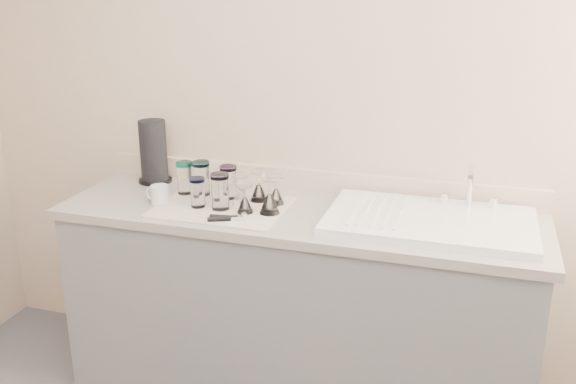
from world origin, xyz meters
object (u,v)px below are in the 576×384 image
(paper_towel_roll, at_px, (154,152))
(tumbler_lavender, at_px, (220,191))
(goblet_back_left, at_px, (259,191))
(goblet_front_left, at_px, (245,203))
(goblet_back_right, at_px, (276,194))
(tumbler_purple, at_px, (229,182))
(white_mug, at_px, (159,194))
(goblet_front_right, at_px, (270,201))
(can_opener, at_px, (227,218))
(tumbler_teal, at_px, (185,177))
(sink_unit, at_px, (430,221))
(tumbler_blue, at_px, (198,192))
(goblet_extra, at_px, (241,194))
(tumbler_cyan, at_px, (201,178))

(paper_towel_roll, bearing_deg, tumbler_lavender, -31.23)
(goblet_back_left, bearing_deg, goblet_front_left, -91.64)
(goblet_back_left, xyz_separation_m, goblet_back_right, (0.09, -0.02, -0.00))
(tumbler_purple, height_order, goblet_back_left, tumbler_purple)
(white_mug, bearing_deg, goblet_back_left, 18.94)
(goblet_front_right, bearing_deg, can_opener, -136.12)
(tumbler_teal, xyz_separation_m, paper_towel_roll, (-0.23, 0.14, 0.06))
(goblet_front_left, bearing_deg, white_mug, 177.50)
(goblet_front_left, relative_size, can_opener, 0.80)
(paper_towel_roll, bearing_deg, sink_unit, -8.10)
(tumbler_blue, distance_m, goblet_extra, 0.18)
(tumbler_purple, distance_m, paper_towel_roll, 0.47)
(sink_unit, distance_m, goblet_front_right, 0.66)
(white_mug, bearing_deg, sink_unit, 4.12)
(can_opener, bearing_deg, goblet_front_left, 71.40)
(tumbler_lavender, height_order, goblet_front_right, tumbler_lavender)
(tumbler_lavender, distance_m, goblet_back_right, 0.25)
(goblet_extra, bearing_deg, goblet_front_right, -24.12)
(tumbler_blue, xyz_separation_m, goblet_back_right, (0.31, 0.13, -0.02))
(can_opener, bearing_deg, paper_towel_roll, 143.64)
(sink_unit, height_order, can_opener, sink_unit)
(goblet_front_right, bearing_deg, tumbler_cyan, 159.94)
(tumbler_blue, distance_m, goblet_front_right, 0.32)
(tumbler_cyan, bearing_deg, tumbler_teal, -176.96)
(sink_unit, height_order, tumbler_blue, sink_unit)
(tumbler_teal, distance_m, tumbler_blue, 0.20)
(sink_unit, xyz_separation_m, tumbler_lavender, (-0.87, -0.09, 0.07))
(goblet_front_right, xyz_separation_m, white_mug, (-0.51, -0.01, -0.02))
(white_mug, bearing_deg, goblet_extra, 12.34)
(tumbler_cyan, distance_m, white_mug, 0.20)
(goblet_back_left, height_order, goblet_front_left, goblet_back_left)
(paper_towel_roll, bearing_deg, tumbler_cyan, -23.18)
(goblet_front_right, height_order, white_mug, goblet_front_right)
(goblet_front_right, bearing_deg, sink_unit, 6.71)
(can_opener, bearing_deg, tumbler_teal, 140.09)
(tumbler_cyan, distance_m, tumbler_purple, 0.13)
(can_opener, relative_size, paper_towel_roll, 0.51)
(goblet_back_right, bearing_deg, sink_unit, -3.47)
(tumbler_purple, bearing_deg, tumbler_lavender, -82.31)
(tumbler_teal, bearing_deg, tumbler_blue, -48.37)
(sink_unit, bearing_deg, tumbler_lavender, -174.10)
(tumbler_cyan, distance_m, goblet_front_right, 0.39)
(goblet_extra, distance_m, white_mug, 0.36)
(tumbler_lavender, bearing_deg, can_opener, -56.14)
(sink_unit, relative_size, white_mug, 7.22)
(tumbler_teal, relative_size, paper_towel_roll, 0.49)
(tumbler_lavender, distance_m, goblet_front_left, 0.12)
(tumbler_teal, distance_m, goblet_front_right, 0.47)
(tumbler_cyan, xyz_separation_m, goblet_front_left, (0.27, -0.16, -0.04))
(goblet_back_left, height_order, goblet_extra, goblet_back_left)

